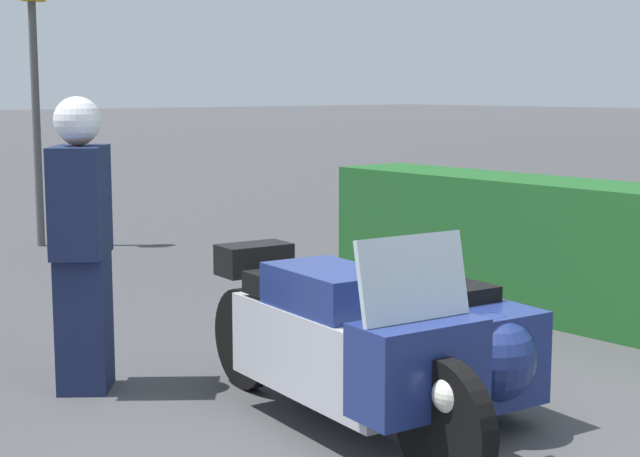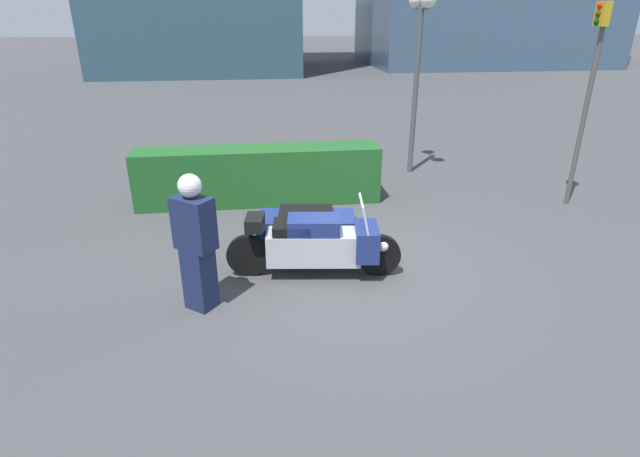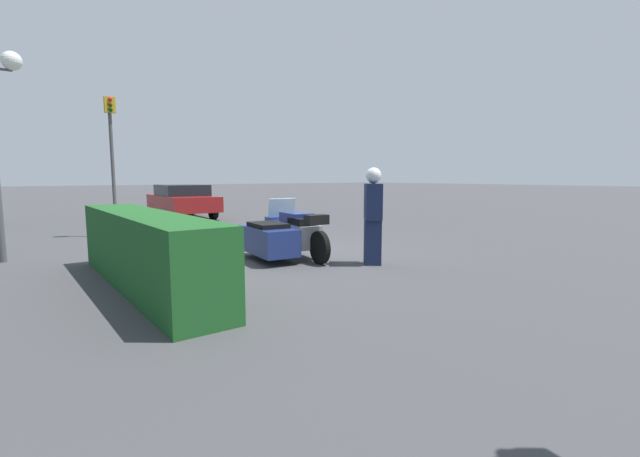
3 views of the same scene
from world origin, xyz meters
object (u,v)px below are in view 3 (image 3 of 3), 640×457
Objects in this scene: hedge_bush_curbside at (145,250)px; parked_car_background at (182,200)px; traffic_light_near at (112,147)px; police_motorcycle at (280,235)px; officer_rider at (373,214)px.

parked_car_background reaches higher than hedge_bush_curbside.
traffic_light_near is (5.98, -0.85, 1.84)m from hedge_bush_curbside.
parked_car_background is at bearing -22.03° from hedge_bush_curbside.
parked_car_background reaches higher than police_motorcycle.
police_motorcycle is 2.89m from hedge_bush_curbside.
hedge_bush_curbside is 6.32m from traffic_light_near.
traffic_light_near is 5.70m from parked_car_background.
hedge_bush_curbside is 11.11m from parked_car_background.
officer_rider is at bearing -178.94° from parked_car_background.
police_motorcycle is at bearing -73.95° from hedge_bush_curbside.
parked_car_background is at bearing 125.85° from officer_rider.
officer_rider is 7.52m from traffic_light_near.
police_motorcycle is 0.52× the size of hedge_bush_curbside.
traffic_light_near reaches higher than hedge_bush_curbside.
parked_car_background is at bearing -1.55° from police_motorcycle.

